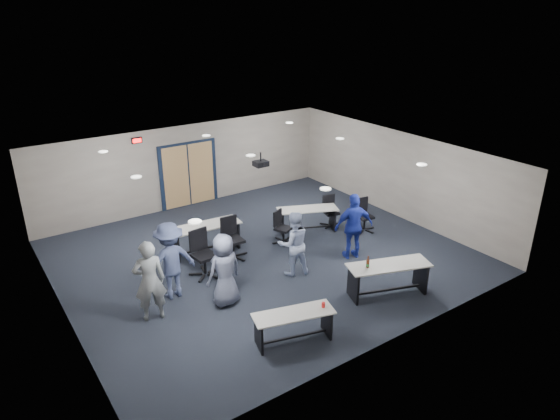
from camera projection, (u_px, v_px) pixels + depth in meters
floor at (263, 256)px, 13.36m from camera, size 10.00×10.00×0.00m
back_wall at (188, 166)px, 16.26m from camera, size 10.00×0.04×2.70m
front_wall at (390, 284)px, 9.42m from camera, size 10.00×0.04×2.70m
left_wall at (57, 262)px, 10.22m from camera, size 0.04×9.00×2.70m
right_wall at (398, 174)px, 15.46m from camera, size 0.04×9.00×2.70m
ceiling at (261, 159)px, 12.32m from camera, size 10.00×9.00×0.04m
double_door at (189, 175)px, 16.35m from camera, size 2.00×0.07×2.20m
exit_sign at (137, 140)px, 14.96m from camera, size 0.32×0.07×0.18m
ceiling_projector at (261, 163)px, 12.97m from camera, size 0.35×0.32×0.37m
ceiling_can_lights at (256, 158)px, 12.53m from camera, size 6.24×5.74×0.02m
table_front_left at (294, 322)px, 9.83m from camera, size 1.70×0.96×0.76m
table_front_right at (388, 274)px, 11.41m from camera, size 2.01×1.25×1.06m
table_back_left at (205, 234)px, 13.39m from camera, size 1.97×0.80×0.78m
table_back_right at (307, 216)px, 14.65m from camera, size 1.84×1.24×0.71m
chair_back_a at (204, 254)px, 12.19m from camera, size 0.81×0.81×1.18m
chair_back_b at (233, 239)px, 13.05m from camera, size 0.73×0.73×1.12m
chair_back_c at (284, 227)px, 13.92m from camera, size 0.78×0.78×0.94m
chair_back_d at (331, 211)px, 14.99m from camera, size 0.71×0.71×0.94m
chair_loose_right at (365, 215)px, 14.66m from camera, size 0.71×0.71×0.98m
person_gray at (150, 281)px, 10.38m from camera, size 0.74×0.57×1.83m
person_plaid at (224, 270)px, 10.94m from camera, size 0.88×0.63×1.69m
person_lightblue at (293, 244)px, 12.19m from camera, size 0.95×0.83×1.66m
person_navy at (354, 226)px, 12.97m from camera, size 1.13×0.74×1.79m
person_back at (170, 261)px, 11.20m from camera, size 1.19×0.69×1.83m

